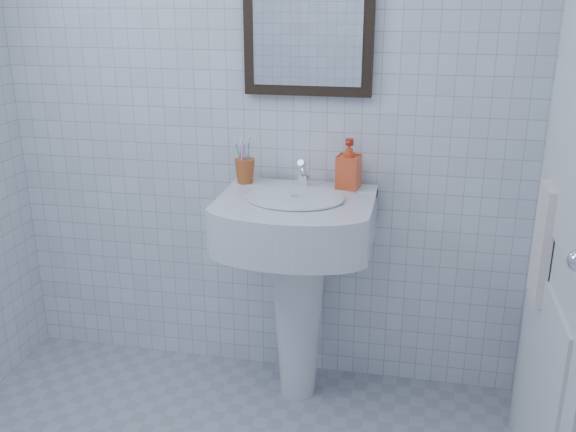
# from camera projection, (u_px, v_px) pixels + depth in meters

# --- Properties ---
(wall_back) EXTENTS (2.20, 0.02, 2.50)m
(wall_back) POSITION_uv_depth(u_px,v_px,m) (260.00, 91.00, 2.56)
(wall_back) COLOR silver
(wall_back) RESTS_ON ground
(washbasin) EXTENTS (0.59, 0.43, 0.90)m
(washbasin) POSITION_uv_depth(u_px,v_px,m) (297.00, 264.00, 2.54)
(washbasin) COLOR white
(washbasin) RESTS_ON ground
(faucet) EXTENTS (0.05, 0.11, 0.12)m
(faucet) POSITION_uv_depth(u_px,v_px,m) (303.00, 175.00, 2.53)
(faucet) COLOR white
(faucet) RESTS_ON washbasin
(toothbrush_cup) EXTENTS (0.09, 0.09, 0.10)m
(toothbrush_cup) POSITION_uv_depth(u_px,v_px,m) (245.00, 171.00, 2.58)
(toothbrush_cup) COLOR #B55221
(toothbrush_cup) RESTS_ON washbasin
(soap_dispenser) EXTENTS (0.10, 0.10, 0.19)m
(soap_dispenser) POSITION_uv_depth(u_px,v_px,m) (349.00, 164.00, 2.49)
(soap_dispenser) COLOR red
(soap_dispenser) RESTS_ON washbasin
(wall_mirror) EXTENTS (0.50, 0.04, 0.62)m
(wall_mirror) POSITION_uv_depth(u_px,v_px,m) (308.00, 13.00, 2.41)
(wall_mirror) COLOR black
(wall_mirror) RESTS_ON wall_back
(bathroom_door) EXTENTS (0.04, 0.80, 2.00)m
(bathroom_door) POSITION_uv_depth(u_px,v_px,m) (572.00, 221.00, 1.84)
(bathroom_door) COLOR silver
(bathroom_door) RESTS_ON ground
(towel_ring) EXTENTS (0.01, 0.18, 0.18)m
(towel_ring) POSITION_uv_depth(u_px,v_px,m) (557.00, 190.00, 1.96)
(towel_ring) COLOR white
(towel_ring) RESTS_ON wall_right
(hand_towel) EXTENTS (0.03, 0.16, 0.38)m
(hand_towel) POSITION_uv_depth(u_px,v_px,m) (542.00, 244.00, 2.03)
(hand_towel) COLOR silver
(hand_towel) RESTS_ON towel_ring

